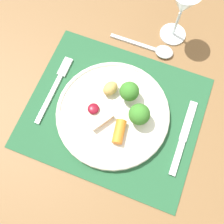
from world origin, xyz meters
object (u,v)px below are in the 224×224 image
Objects in this scene: wine_glass_near at (183,6)px; dinner_plate at (113,112)px; knife at (182,142)px; fork at (56,84)px; spoon at (157,50)px.

dinner_plate is at bearing -104.05° from wine_glass_near.
wine_glass_near is (0.07, 0.30, 0.10)m from dinner_plate.
dinner_plate is at bearing 175.20° from knife.
fork is 0.39m from wine_glass_near.
wine_glass_near is (0.03, 0.07, 0.11)m from spoon.
knife is at bearing -6.79° from fork.
dinner_plate is 0.23m from spoon.
spoon is at bearing 78.09° from dinner_plate.
spoon is at bearing 40.27° from fork.
wine_glass_near reaches higher than fork.
knife is 1.23× the size of wine_glass_near.
knife is (0.37, -0.03, 0.00)m from fork.
spoon is 0.14m from wine_glass_near.
spoon reaches higher than knife.
wine_glass_near reaches higher than spoon.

